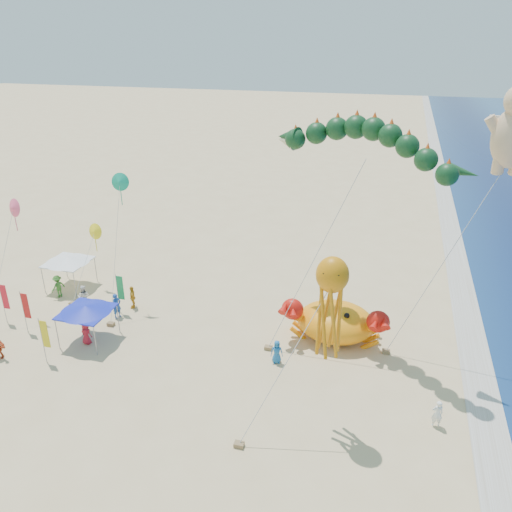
% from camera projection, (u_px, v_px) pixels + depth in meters
% --- Properties ---
extents(ground, '(320.00, 320.00, 0.00)m').
position_uv_depth(ground, '(278.00, 367.00, 31.29)').
color(ground, '#D1B784').
rests_on(ground, ground).
extents(foam_strip, '(320.00, 320.00, 0.00)m').
position_uv_depth(foam_strip, '(483.00, 402.00, 28.24)').
color(foam_strip, silver).
rests_on(foam_strip, ground).
extents(crab_inflatable, '(7.06, 4.34, 3.09)m').
position_uv_depth(crab_inflatable, '(335.00, 321.00, 33.65)').
color(crab_inflatable, orange).
rests_on(crab_inflatable, ground).
extents(dragon_kite, '(12.07, 6.17, 14.31)m').
position_uv_depth(dragon_kite, '(364.00, 149.00, 28.90)').
color(dragon_kite, '#0E3417').
rests_on(dragon_kite, ground).
extents(octopus_kite, '(4.78, 4.03, 9.62)m').
position_uv_depth(octopus_kite, '(330.00, 300.00, 24.03)').
color(octopus_kite, orange).
rests_on(octopus_kite, ground).
extents(canopy_blue, '(3.38, 3.38, 2.71)m').
position_uv_depth(canopy_blue, '(86.00, 309.00, 33.02)').
color(canopy_blue, gray).
rests_on(canopy_blue, ground).
extents(canopy_white, '(3.49, 3.49, 2.71)m').
position_uv_depth(canopy_white, '(68.00, 260.00, 40.21)').
color(canopy_white, gray).
rests_on(canopy_white, ground).
extents(feather_flags, '(7.72, 6.84, 3.20)m').
position_uv_depth(feather_flags, '(49.00, 306.00, 34.20)').
color(feather_flags, gray).
rests_on(feather_flags, ground).
extents(beachgoers, '(28.97, 9.04, 1.89)m').
position_uv_depth(beachgoers, '(97.00, 316.00, 35.13)').
color(beachgoers, white).
rests_on(beachgoers, ground).
extents(small_kites, '(7.88, 8.39, 10.16)m').
position_uv_depth(small_kites, '(76.00, 219.00, 36.49)').
color(small_kites, '#0E9C73').
rests_on(small_kites, ground).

